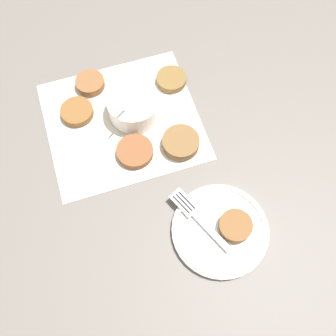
{
  "coord_description": "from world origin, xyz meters",
  "views": [
    {
      "loc": [
        0.01,
        -0.46,
        0.75
      ],
      "look_at": [
        0.08,
        -0.14,
        0.02
      ],
      "focal_mm": 42.0,
      "sensor_mm": 36.0,
      "label": 1
    }
  ],
  "objects_px": {
    "serving_plate": "(220,230)",
    "fritter_on_plate": "(236,226)",
    "sauce_bowl": "(134,106)",
    "fork": "(195,214)"
  },
  "relations": [
    {
      "from": "fork",
      "to": "serving_plate",
      "type": "bearing_deg",
      "value": -41.03
    },
    {
      "from": "sauce_bowl",
      "to": "serving_plate",
      "type": "distance_m",
      "value": 0.32
    },
    {
      "from": "sauce_bowl",
      "to": "fork",
      "type": "distance_m",
      "value": 0.27
    },
    {
      "from": "serving_plate",
      "to": "fritter_on_plate",
      "type": "xyz_separation_m",
      "value": [
        0.03,
        -0.0,
        0.02
      ]
    },
    {
      "from": "serving_plate",
      "to": "fritter_on_plate",
      "type": "bearing_deg",
      "value": -2.92
    },
    {
      "from": "fritter_on_plate",
      "to": "fork",
      "type": "relative_size",
      "value": 0.44
    },
    {
      "from": "serving_plate",
      "to": "fritter_on_plate",
      "type": "height_order",
      "value": "fritter_on_plate"
    },
    {
      "from": "sauce_bowl",
      "to": "serving_plate",
      "type": "height_order",
      "value": "sauce_bowl"
    },
    {
      "from": "serving_plate",
      "to": "sauce_bowl",
      "type": "bearing_deg",
      "value": 112.0
    },
    {
      "from": "sauce_bowl",
      "to": "fork",
      "type": "relative_size",
      "value": 0.86
    }
  ]
}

